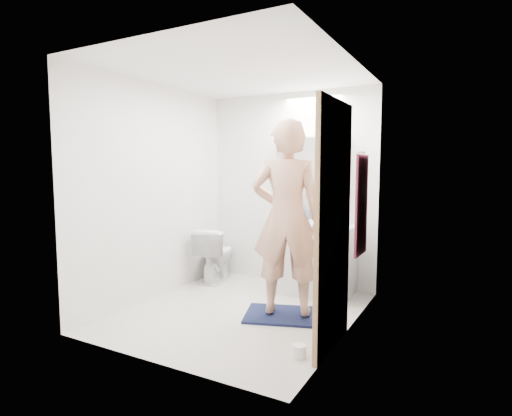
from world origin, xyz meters
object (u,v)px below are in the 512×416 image
Objects in this scene: toilet at (216,254)px; person at (287,218)px; toilet_paper_roll at (299,351)px; medicine_cabinet at (311,165)px; toothbrush_cup at (334,220)px; soap_bottle_a at (299,212)px; soap_bottle_b at (305,213)px; vanity_cabinet at (314,260)px.

person is at bearing 139.07° from toilet.
toilet_paper_roll is at bearing 128.28° from toilet.
medicine_cabinet is at bearing -176.38° from toilet.
soap_bottle_a is at bearing -178.68° from toothbrush_cup.
soap_bottle_a is 2.38× the size of toothbrush_cup.
soap_bottle_a is at bearing 112.54° from toilet_paper_roll.
toothbrush_cup is 1.97m from toilet_paper_roll.
soap_bottle_b is (-0.22, 1.04, -0.07)m from person.
medicine_cabinet is 9.85× the size of toothbrush_cup.
person reaches higher than soap_bottle_b.
person is at bearing -81.13° from medicine_cabinet.
soap_bottle_a is at bearing 149.15° from vanity_cabinet.
vanity_cabinet is 0.53m from toothbrush_cup.
soap_bottle_a is (-0.11, -0.06, -0.57)m from medicine_cabinet.
soap_bottle_b is 2.10m from toilet_paper_roll.
toothbrush_cup is 0.81× the size of toilet_paper_roll.
soap_bottle_b is at bearing -149.94° from medicine_cabinet.
medicine_cabinet is at bearing -99.89° from person.
toilet is at bearing -169.58° from toothbrush_cup.
person reaches higher than vanity_cabinet.
soap_bottle_a reaches higher than vanity_cabinet.
person is 21.06× the size of toothbrush_cup.
toilet_paper_roll is (0.62, -1.82, -1.45)m from medicine_cabinet.
soap_bottle_b is 2.13× the size of toothbrush_cup.
vanity_cabinet is at bearing 106.58° from toilet_paper_roll.
vanity_cabinet is 1.02× the size of medicine_cabinet.
person is 17.10× the size of toilet_paper_roll.
medicine_cabinet is 1.68m from toilet.
toothbrush_cup reaches higher than toilet.
soap_bottle_a is at bearing -177.82° from toilet.
vanity_cabinet is 1.32m from toilet.
person reaches higher than toothbrush_cup.
toilet is at bearing -174.99° from vanity_cabinet.
toilet is 1.24m from soap_bottle_a.
toilet_paper_roll is at bearing -73.42° from vanity_cabinet.
soap_bottle_b is at bearing 136.43° from vanity_cabinet.
vanity_cabinet is 4.74× the size of soap_bottle_b.
vanity_cabinet is 10.08× the size of toothbrush_cup.
toilet is 3.68× the size of soap_bottle_b.
toothbrush_cup is at bearing 178.57° from toilet.
vanity_cabinet is at bearing 173.16° from toilet.
soap_bottle_b is (-0.19, 0.18, 0.53)m from vanity_cabinet.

